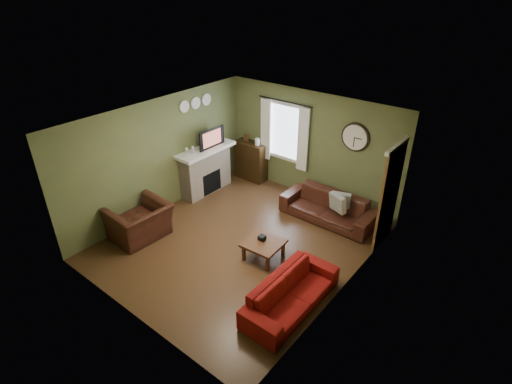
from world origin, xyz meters
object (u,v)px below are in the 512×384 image
Objects in this scene: sofa_red at (291,293)px; armchair at (140,222)px; sofa_brown at (328,207)px; coffee_table at (264,250)px; bookshelf at (251,161)px.

armchair is (-3.58, -0.31, 0.09)m from sofa_red.
armchair is at bearing -131.85° from sofa_brown.
armchair is (-2.72, -3.03, 0.06)m from sofa_brown.
sofa_red is at bearing 97.76° from armchair.
sofa_brown is at bearing 140.98° from armchair.
sofa_brown reaches higher than coffee_table.
coffee_table is (2.34, -2.49, -0.33)m from bookshelf.
sofa_red is at bearing -32.82° from coffee_table.
sofa_red is at bearing -42.81° from bookshelf.
armchair is 1.65× the size of coffee_table.
bookshelf is 4.76m from sofa_red.
coffee_table is at bearing -46.76° from bookshelf.
sofa_red is 3.59m from armchair.
sofa_red reaches higher than coffee_table.
bookshelf reaches higher than sofa_red.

